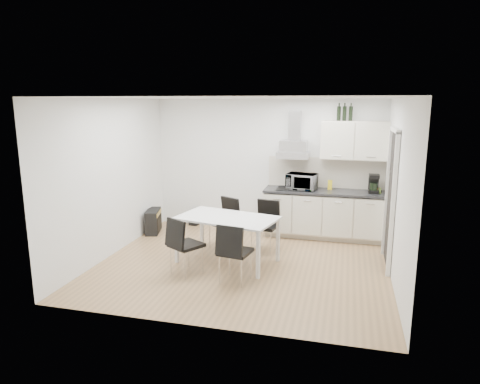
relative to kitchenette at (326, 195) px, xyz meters
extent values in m
plane|color=#A27D51|center=(-1.19, -1.73, -0.83)|extent=(4.50, 4.50, 0.00)
cube|color=white|center=(-1.19, 0.27, 0.47)|extent=(4.50, 0.10, 2.60)
cube|color=white|center=(-1.19, -3.73, 0.47)|extent=(4.50, 0.10, 2.60)
cube|color=white|center=(-3.44, -1.73, 0.47)|extent=(0.10, 4.00, 2.60)
cube|color=white|center=(1.06, -1.73, 0.47)|extent=(0.10, 4.00, 2.60)
plane|color=white|center=(-1.19, -1.73, 1.77)|extent=(4.50, 4.50, 0.00)
cube|color=white|center=(1.02, -1.18, 0.22)|extent=(0.08, 1.04, 2.10)
cube|color=beige|center=(-0.04, 0.01, -0.78)|extent=(2.16, 0.52, 0.10)
cube|color=silver|center=(-0.04, -0.03, -0.35)|extent=(2.20, 0.60, 0.76)
cube|color=#28282B|center=(-0.04, -0.04, 0.07)|extent=(2.22, 0.64, 0.04)
cube|color=beige|center=(-0.04, 0.25, 0.38)|extent=(2.20, 0.02, 0.58)
cube|color=silver|center=(0.46, 0.09, 1.02)|extent=(1.20, 0.35, 0.70)
cube|color=silver|center=(-0.64, 0.05, 0.82)|extent=(0.60, 0.46, 0.30)
cube|color=silver|center=(-0.64, 0.16, 1.27)|extent=(0.22, 0.20, 0.55)
imported|color=silver|center=(-0.46, -0.05, 0.27)|extent=(0.58, 0.39, 0.37)
cube|color=yellow|center=(0.06, 0.07, 0.18)|extent=(0.08, 0.04, 0.18)
cylinder|color=brown|center=(0.89, -0.08, 0.14)|extent=(0.04, 0.04, 0.11)
cylinder|color=#4C6626|center=(0.95, -0.08, 0.14)|extent=(0.04, 0.04, 0.11)
cylinder|color=black|center=(0.16, 0.09, 1.53)|extent=(0.07, 0.07, 0.32)
cylinder|color=black|center=(0.26, 0.09, 1.53)|extent=(0.07, 0.07, 0.32)
cylinder|color=black|center=(0.37, 0.09, 1.53)|extent=(0.07, 0.07, 0.32)
cube|color=white|center=(-1.45, -1.70, -0.10)|extent=(1.69, 1.19, 0.03)
cube|color=white|center=(-2.24, -1.92, -0.47)|extent=(0.06, 0.06, 0.72)
cube|color=white|center=(-0.84, -2.23, -0.47)|extent=(0.06, 0.06, 0.72)
cube|color=white|center=(-2.07, -1.16, -0.47)|extent=(0.06, 0.06, 0.72)
cube|color=white|center=(-0.67, -1.47, -0.47)|extent=(0.06, 0.06, 0.72)
cube|color=black|center=(-3.31, -0.53, -0.60)|extent=(0.37, 0.59, 0.46)
cube|color=gold|center=(-3.19, -0.53, -0.44)|extent=(0.14, 0.48, 0.07)
cube|color=black|center=(-2.71, 0.17, -0.68)|extent=(0.20, 0.18, 0.30)
camera|label=1|loc=(0.34, -7.99, 1.72)|focal=32.00mm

